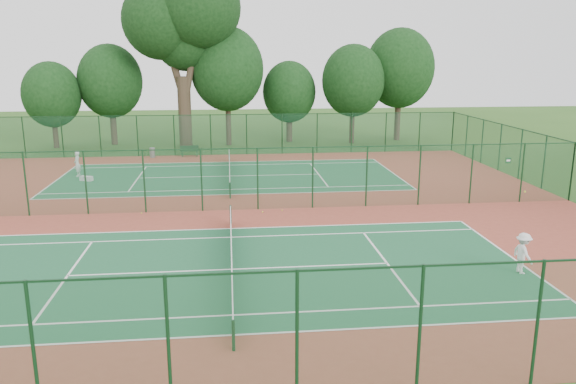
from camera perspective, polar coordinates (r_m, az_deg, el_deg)
The scene contains 20 objects.
ground at distance 31.44m, azimuth -5.86°, elevation -1.84°, with size 120.00×120.00×0.00m, color #2D571B.
red_pad at distance 31.44m, azimuth -5.86°, elevation -1.83°, with size 40.00×36.00×0.01m, color brown.
court_near at distance 22.89m, azimuth -5.72°, elevation -7.83°, with size 23.77×10.97×0.01m, color #1D5C37.
court_far at distance 40.18m, azimuth -5.94°, elevation 1.62°, with size 23.77×10.97×0.01m, color #1D5E37.
fence_north at distance 48.75m, azimuth -6.04°, elevation 5.83°, with size 40.00×0.09×3.50m.
fence_south at distance 13.97m, azimuth -5.57°, elevation -14.72°, with size 40.00×0.09×3.50m.
fence_east at distance 36.89m, azimuth 26.90°, elevation 1.87°, with size 0.09×36.00×3.50m.
fence_divider at distance 31.01m, azimuth -5.94°, elevation 1.30°, with size 40.00×0.09×3.50m.
tennis_net_near at distance 22.70m, azimuth -5.75°, elevation -6.59°, with size 0.10×12.90×0.97m.
tennis_net_far at distance 40.07m, azimuth -5.96°, elevation 2.36°, with size 0.10×12.90×0.97m.
player_near at distance 23.98m, azimuth 22.76°, elevation -5.75°, with size 1.06×0.61×1.65m, color silver.
player_far at distance 42.52m, azimuth -20.62°, elevation 2.70°, with size 0.65×0.43×1.78m, color silver.
trash_bin at distance 48.66m, azimuth -13.62°, elevation 3.91°, with size 0.45×0.45×0.82m, color slate.
bench at distance 48.47m, azimuth -9.98°, elevation 4.15°, with size 1.57×0.51×0.96m.
kit_bag at distance 40.84m, azimuth -19.80°, elevation 1.30°, with size 0.89×0.33×0.33m, color silver.
stray_ball_a at distance 30.77m, azimuth -2.60°, elevation -2.03°, with size 0.08×0.08×0.08m, color yellow.
stray_ball_b at distance 31.05m, azimuth -0.59°, elevation -1.87°, with size 0.07×0.07×0.07m, color gold.
stray_ball_c at distance 31.53m, azimuth -14.65°, elevation -2.09°, with size 0.07×0.07×0.07m, color #B8D030.
big_tree at distance 52.91m, azimuth -10.69°, elevation 16.83°, with size 10.54×7.71×16.19m.
evergreen_row at distance 55.19m, azimuth -5.50°, elevation 4.92°, with size 39.00×5.00×12.00m, color black, non-canonical shape.
Camera 1 is at (0.02, -30.29, 8.40)m, focal length 35.00 mm.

